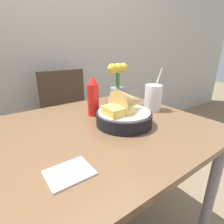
# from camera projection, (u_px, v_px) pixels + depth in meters

# --- Properties ---
(wall_window) EXTENTS (7.00, 0.06, 2.60)m
(wall_window) POSITION_uv_depth(u_px,v_px,m) (29.00, 19.00, 1.44)
(wall_window) COLOR #B7B2A3
(wall_window) RESTS_ON ground_plane
(dining_table) EXTENTS (0.95, 0.83, 0.74)m
(dining_table) POSITION_uv_depth(u_px,v_px,m) (103.00, 147.00, 0.84)
(dining_table) COLOR brown
(dining_table) RESTS_ON ground_plane
(chair_far_window) EXTENTS (0.40, 0.40, 0.89)m
(chair_far_window) POSITION_uv_depth(u_px,v_px,m) (69.00, 114.00, 1.53)
(chair_far_window) COLOR #473323
(chair_far_window) RESTS_ON ground_plane
(food_basket) EXTENTS (0.26, 0.26, 0.17)m
(food_basket) POSITION_uv_depth(u_px,v_px,m) (126.00, 112.00, 0.80)
(food_basket) COLOR black
(food_basket) RESTS_ON dining_table
(ketchup_bottle) EXTENTS (0.06, 0.06, 0.20)m
(ketchup_bottle) POSITION_uv_depth(u_px,v_px,m) (93.00, 97.00, 0.90)
(ketchup_bottle) COLOR red
(ketchup_bottle) RESTS_ON dining_table
(drink_cup) EXTENTS (0.09, 0.09, 0.24)m
(drink_cup) POSITION_uv_depth(u_px,v_px,m) (153.00, 98.00, 0.98)
(drink_cup) COLOR silver
(drink_cup) RESTS_ON dining_table
(flower_vase) EXTENTS (0.13, 0.09, 0.25)m
(flower_vase) POSITION_uv_depth(u_px,v_px,m) (118.00, 87.00, 1.03)
(flower_vase) COLOR gray
(flower_vase) RESTS_ON dining_table
(napkin) EXTENTS (0.13, 0.10, 0.01)m
(napkin) POSITION_uv_depth(u_px,v_px,m) (69.00, 173.00, 0.49)
(napkin) COLOR white
(napkin) RESTS_ON dining_table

